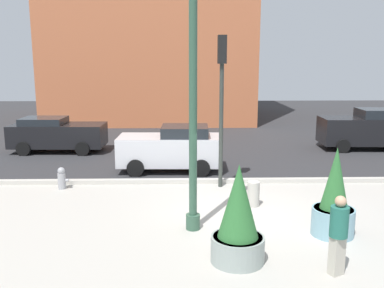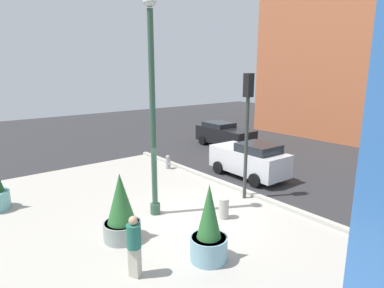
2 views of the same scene
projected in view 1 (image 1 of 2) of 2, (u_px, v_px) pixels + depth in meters
name	position (u px, v px, depth m)	size (l,w,h in m)	color
ground_plane	(225.00, 176.00, 15.66)	(60.00, 60.00, 0.00)	#2D2D30
plaza_pavement	(250.00, 246.00, 9.77)	(18.00, 10.00, 0.02)	#ADA89E
curb_strip	(227.00, 181.00, 14.78)	(18.00, 0.24, 0.16)	#B7B2A8
lamp_post	(193.00, 87.00, 10.05)	(0.44, 0.44, 7.39)	#335642
potted_plant_mid_plaza	(334.00, 201.00, 10.24)	(1.03, 1.03, 2.22)	#7AA8B7
potted_plant_near_left	(238.00, 220.00, 8.85)	(1.15, 1.15, 2.15)	gray
fire_hydrant	(62.00, 178.00, 14.06)	(0.36, 0.26, 0.75)	#99999E
concrete_bollard	(253.00, 194.00, 12.39)	(0.36, 0.36, 0.75)	#B2ADA3
traffic_light_corner	(222.00, 88.00, 13.72)	(0.28, 0.42, 5.04)	#333833
car_passing_lane	(366.00, 129.00, 20.36)	(4.25, 2.15, 1.96)	black
car_far_lane	(171.00, 148.00, 16.35)	(4.00, 2.03, 1.76)	silver
car_curb_west	(57.00, 134.00, 19.80)	(4.36, 2.07, 1.62)	black
pedestrian_on_sidewalk	(338.00, 232.00, 8.30)	(0.48, 0.48, 1.66)	#B2AD9E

